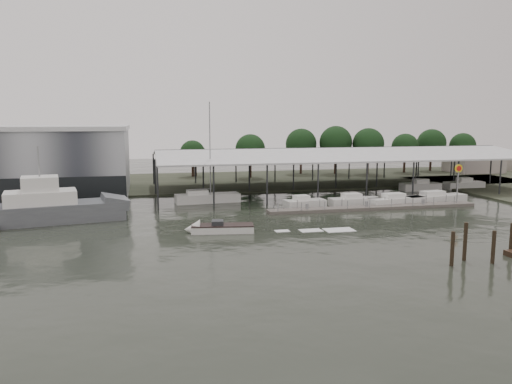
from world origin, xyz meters
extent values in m
plane|color=#262C23|center=(0.00, 0.00, 0.00)|extent=(200.00, 200.00, 0.00)
cube|color=#404433|center=(0.00, 42.00, 0.10)|extent=(140.00, 30.00, 0.30)
cube|color=#A2A7AD|center=(-28.00, 30.00, 5.00)|extent=(24.00, 20.00, 10.00)
cube|color=black|center=(-28.00, 19.95, 2.00)|extent=(24.00, 0.30, 4.00)
cube|color=white|center=(-28.00, 30.00, 10.20)|extent=(24.50, 20.50, 0.60)
cube|color=#2A2C2F|center=(17.00, 28.00, 6.76)|extent=(58.00, 0.40, 0.30)
cylinder|color=#2A2C2F|center=(-12.00, 16.50, 2.75)|extent=(0.24, 0.24, 5.50)
cylinder|color=#2A2C2F|center=(-12.00, 39.50, 2.75)|extent=(0.24, 0.24, 5.50)
cylinder|color=#2A2C2F|center=(46.00, 39.50, 2.75)|extent=(0.24, 0.24, 5.50)
cube|color=#656059|center=(-30.00, 14.00, 0.25)|extent=(3.00, 18.00, 0.50)
cube|color=#656059|center=(15.00, 10.00, 0.20)|extent=(28.00, 2.00, 0.40)
cylinder|color=gray|center=(2.00, 9.10, 0.80)|extent=(0.10, 0.10, 1.20)
cylinder|color=gray|center=(28.00, 10.90, 0.80)|extent=(0.10, 0.10, 1.20)
cube|color=gray|center=(14.00, 10.00, 0.70)|extent=(0.30, 0.30, 0.70)
cylinder|color=gray|center=(27.00, 10.00, 2.50)|extent=(0.16, 0.16, 5.00)
cylinder|color=yellow|center=(27.00, 10.00, 5.00)|extent=(1.10, 0.12, 1.10)
cylinder|color=red|center=(27.00, 9.93, 5.00)|extent=(0.70, 0.05, 0.70)
cube|color=gray|center=(55.00, 45.00, 2.00)|extent=(10.00, 8.00, 4.00)
cube|color=#5A5F64|center=(-23.99, 10.65, 0.90)|extent=(16.45, 7.48, 2.40)
cube|color=#5A5F64|center=(-17.12, 11.89, 1.90)|extent=(3.80, 5.01, 1.77)
cube|color=white|center=(-24.93, 10.48, 2.69)|extent=(8.03, 5.19, 1.80)
cube|color=white|center=(-24.93, 10.48, 4.39)|extent=(4.34, 3.98, 1.61)
cylinder|color=gray|center=(-24.93, 10.48, 6.79)|extent=(0.18, 0.18, 3.50)
cube|color=white|center=(-5.16, 19.96, 0.50)|extent=(9.04, 3.29, 1.40)
cube|color=white|center=(-6.57, 19.85, 1.40)|extent=(2.97, 2.01, 0.80)
cylinder|color=gray|center=(-4.71, 20.00, 7.40)|extent=(0.16, 0.16, 12.76)
cylinder|color=gray|center=(-6.30, 19.87, 1.90)|extent=(3.50, 0.39, 0.12)
cube|color=white|center=(-6.01, 1.27, 0.35)|extent=(6.52, 2.86, 0.90)
cone|color=white|center=(-9.06, 1.70, 0.35)|extent=(1.86, 2.20, 2.00)
cube|color=black|center=(-6.01, 1.27, 0.75)|extent=(6.52, 2.92, 0.12)
cube|color=#2A2C2F|center=(-6.51, 1.34, 1.00)|extent=(1.38, 1.55, 0.50)
cube|color=silver|center=(0.08, 0.41, 0.02)|extent=(2.30, 1.50, 0.04)
cube|color=silver|center=(3.05, -0.01, 0.02)|extent=(3.10, 2.00, 0.04)
cube|color=silver|center=(6.02, -0.43, 0.02)|extent=(3.90, 2.50, 0.04)
cube|color=white|center=(6.70, 12.95, 0.50)|extent=(5.54, 2.86, 1.10)
cube|color=white|center=(6.20, 12.95, 1.30)|extent=(2.05, 1.83, 0.70)
cube|color=white|center=(13.75, 13.08, 0.50)|extent=(6.97, 2.33, 1.10)
cube|color=white|center=(13.25, 13.08, 1.30)|extent=(2.45, 1.65, 0.70)
cube|color=white|center=(19.33, 11.99, 0.50)|extent=(8.36, 3.44, 1.10)
cube|color=white|center=(18.83, 11.99, 1.30)|extent=(3.06, 2.03, 0.70)
cube|color=white|center=(25.61, 12.77, 0.50)|extent=(9.52, 3.66, 1.10)
cube|color=white|center=(25.11, 12.77, 1.30)|extent=(3.46, 2.11, 0.70)
cylinder|color=#2D2316|center=(13.41, -14.49, 1.04)|extent=(0.32, 0.32, 3.27)
cylinder|color=#2D2316|center=(9.79, -14.38, 1.08)|extent=(0.32, 0.32, 3.36)
cylinder|color=#2D2316|center=(11.73, -13.22, 1.28)|extent=(0.32, 0.32, 3.76)
cylinder|color=#2D2316|center=(17.21, -11.94, 0.99)|extent=(0.32, 0.32, 3.18)
cylinder|color=black|center=(-4.24, 49.72, 1.75)|extent=(0.50, 0.50, 3.51)
sphere|color=#173616|center=(-4.24, 49.72, 4.91)|extent=(4.91, 4.91, 4.91)
cylinder|color=black|center=(-3.67, 50.02, 1.60)|extent=(0.50, 0.50, 3.21)
sphere|color=#173616|center=(-3.67, 50.02, 4.49)|extent=(4.49, 4.49, 4.49)
cylinder|color=black|center=(6.44, 45.57, 2.05)|extent=(0.50, 0.50, 4.10)
sphere|color=#173616|center=(6.44, 45.57, 5.74)|extent=(5.74, 5.74, 5.74)
cylinder|color=black|center=(18.12, 50.09, 2.27)|extent=(0.50, 0.50, 4.54)
sphere|color=#173616|center=(18.12, 50.09, 6.36)|extent=(6.36, 6.36, 6.36)
cylinder|color=black|center=(25.01, 48.40, 2.40)|extent=(0.50, 0.50, 4.80)
sphere|color=#173616|center=(25.01, 48.40, 6.72)|extent=(6.72, 6.72, 6.72)
cylinder|color=black|center=(31.34, 46.50, 2.30)|extent=(0.50, 0.50, 4.59)
sphere|color=#173616|center=(31.34, 46.50, 6.43)|extent=(6.43, 6.43, 6.43)
cylinder|color=black|center=(40.21, 47.49, 2.01)|extent=(0.50, 0.50, 4.02)
sphere|color=#173616|center=(40.21, 47.49, 5.62)|extent=(5.62, 5.62, 5.62)
cylinder|color=black|center=(47.53, 49.34, 2.22)|extent=(0.50, 0.50, 4.44)
sphere|color=#173616|center=(47.53, 49.34, 6.21)|extent=(6.21, 6.21, 6.21)
cylinder|color=black|center=(54.71, 48.62, 2.01)|extent=(0.50, 0.50, 4.02)
sphere|color=#173616|center=(54.71, 48.62, 5.62)|extent=(5.62, 5.62, 5.62)
camera|label=1|loc=(-13.71, -48.10, 11.50)|focal=35.00mm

